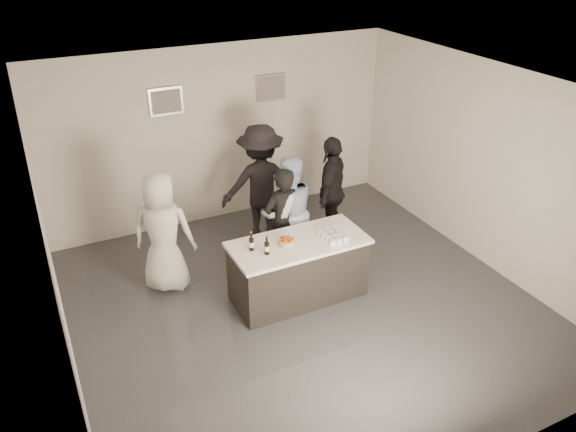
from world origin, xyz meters
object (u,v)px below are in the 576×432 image
at_px(beer_bottle_a, 251,241).
at_px(person_guest_right, 332,190).
at_px(cake, 286,242).
at_px(person_main_blue, 288,212).
at_px(bar_counter, 298,269).
at_px(person_main_black, 282,221).
at_px(beer_bottle_b, 267,245).
at_px(person_guest_back, 261,184).
at_px(person_guest_left, 163,232).

height_order(beer_bottle_a, person_guest_right, person_guest_right).
height_order(cake, person_guest_right, person_guest_right).
bearing_deg(beer_bottle_a, person_guest_right, 30.89).
distance_m(person_main_blue, person_guest_right, 0.99).
bearing_deg(person_main_blue, cake, 60.62).
relative_size(bar_counter, person_main_black, 1.12).
distance_m(beer_bottle_b, person_guest_right, 2.14).
xyz_separation_m(cake, person_guest_back, (0.40, 1.73, 0.04)).
distance_m(beer_bottle_b, person_guest_left, 1.57).
xyz_separation_m(beer_bottle_b, person_main_black, (0.61, 0.81, -0.20)).
xyz_separation_m(person_main_black, person_guest_back, (0.11, 1.00, 0.15)).
bearing_deg(beer_bottle_a, person_guest_left, 132.87).
bearing_deg(bar_counter, person_guest_back, 83.02).
distance_m(beer_bottle_a, person_main_blue, 1.21).
distance_m(person_main_black, person_main_blue, 0.22).
xyz_separation_m(cake, beer_bottle_b, (-0.33, -0.09, 0.09)).
relative_size(cake, person_guest_left, 0.12).
bearing_deg(person_guest_left, person_guest_right, -147.53).
bearing_deg(person_main_black, person_guest_right, -165.93).
bearing_deg(beer_bottle_a, person_guest_back, 62.39).
height_order(bar_counter, cake, cake).
bearing_deg(person_guest_left, person_main_black, -161.78).
xyz_separation_m(beer_bottle_a, person_guest_right, (1.85, 1.10, -0.13)).
relative_size(bar_counter, person_main_blue, 1.06).
bearing_deg(person_main_blue, beer_bottle_b, 49.10).
bearing_deg(cake, person_guest_back, 77.11).
relative_size(cake, beer_bottle_b, 0.80).
bearing_deg(beer_bottle_b, beer_bottle_a, 127.92).
bearing_deg(beer_bottle_a, bar_counter, -6.83).
bearing_deg(person_main_black, bar_counter, 73.10).
xyz_separation_m(beer_bottle_a, person_main_blue, (0.91, 0.77, -0.16)).
distance_m(cake, person_main_blue, 0.97).
bearing_deg(beer_bottle_b, person_guest_back, 68.38).
distance_m(beer_bottle_b, person_main_blue, 1.24).
bearing_deg(beer_bottle_b, bar_counter, 11.03).
bearing_deg(person_main_blue, person_guest_back, -88.05).
bearing_deg(bar_counter, person_main_black, 82.05).
height_order(bar_counter, person_guest_right, person_guest_right).
bearing_deg(person_guest_back, cake, 90.85).
height_order(bar_counter, person_main_blue, person_main_blue).
height_order(bar_counter, person_guest_left, person_guest_left).
bearing_deg(cake, person_main_blue, 62.32).
xyz_separation_m(cake, beer_bottle_a, (-0.46, 0.08, 0.09)).
height_order(bar_counter, beer_bottle_a, beer_bottle_a).
xyz_separation_m(beer_bottle_b, person_guest_right, (1.71, 1.28, -0.13)).
height_order(cake, person_main_black, person_main_black).
xyz_separation_m(bar_counter, person_guest_left, (-1.56, 1.06, 0.44)).
height_order(person_guest_left, person_guest_back, person_guest_back).
height_order(cake, person_guest_left, person_guest_left).
height_order(person_main_black, person_main_blue, person_main_blue).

